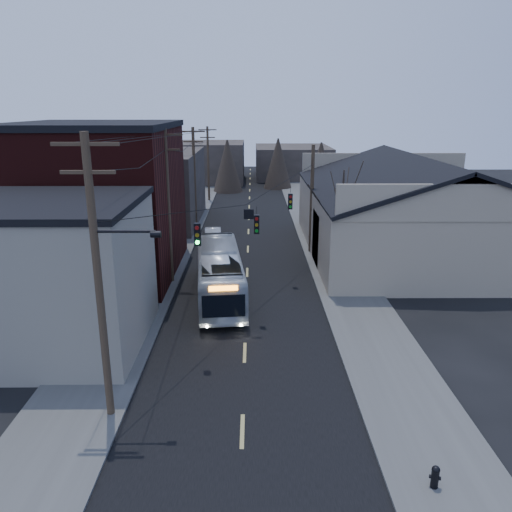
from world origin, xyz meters
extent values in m
plane|color=black|center=(0.00, 0.00, 0.00)|extent=(160.00, 160.00, 0.00)
cube|color=black|center=(0.00, 30.00, 0.01)|extent=(9.00, 110.00, 0.02)
cube|color=#474744|center=(-6.50, 30.00, 0.06)|extent=(4.00, 110.00, 0.12)
cube|color=#474744|center=(6.50, 30.00, 0.06)|extent=(4.00, 110.00, 0.12)
cube|color=gray|center=(-9.00, 9.00, 3.50)|extent=(8.00, 8.00, 7.00)
cube|color=black|center=(-10.00, 20.00, 5.00)|extent=(10.00, 12.00, 10.00)
cube|color=#2E2925|center=(-9.50, 36.00, 3.50)|extent=(9.00, 14.00, 7.00)
cube|color=gray|center=(13.00, 25.00, 2.50)|extent=(16.00, 20.00, 5.00)
cube|color=black|center=(9.00, 25.00, 6.30)|extent=(8.16, 20.60, 2.86)
cube|color=black|center=(17.00, 25.00, 6.30)|extent=(8.16, 20.60, 2.86)
cube|color=#2E2925|center=(-6.00, 65.00, 3.00)|extent=(10.00, 12.00, 6.00)
cube|color=#2E2925|center=(7.00, 70.00, 2.50)|extent=(12.00, 14.00, 5.00)
cone|color=black|center=(6.50, 20.00, 3.60)|extent=(0.40, 0.40, 7.20)
cylinder|color=#382B1E|center=(-5.00, 3.00, 5.25)|extent=(0.28, 0.28, 10.50)
cube|color=#382B1E|center=(-5.00, 3.00, 10.10)|extent=(2.20, 0.12, 0.12)
cylinder|color=#382B1E|center=(-5.00, 18.00, 5.00)|extent=(0.28, 0.28, 10.00)
cube|color=#382B1E|center=(-5.00, 18.00, 9.60)|extent=(2.20, 0.12, 0.12)
cylinder|color=#382B1E|center=(-5.00, 33.00, 4.75)|extent=(0.28, 0.28, 9.50)
cube|color=#382B1E|center=(-5.00, 33.00, 9.10)|extent=(2.20, 0.12, 0.12)
cylinder|color=#382B1E|center=(-5.00, 48.00, 4.50)|extent=(0.28, 0.28, 9.00)
cube|color=#382B1E|center=(-5.00, 48.00, 8.60)|extent=(2.20, 0.12, 0.12)
cylinder|color=#382B1E|center=(5.00, 25.00, 4.25)|extent=(0.28, 0.28, 8.50)
cube|color=black|center=(-2.00, 7.50, 5.95)|extent=(0.28, 0.20, 1.00)
cube|color=black|center=(0.60, 12.00, 5.35)|extent=(0.28, 0.20, 1.00)
cube|color=black|center=(2.80, 18.00, 5.45)|extent=(0.28, 0.20, 1.00)
imported|color=#B4BBC1|center=(-1.64, 15.36, 1.51)|extent=(3.64, 11.06, 3.03)
imported|color=#B0B4B8|center=(-3.00, 27.87, 0.64)|extent=(1.61, 3.96, 1.28)
cylinder|color=black|center=(5.91, -0.92, 0.42)|extent=(0.24, 0.24, 0.59)
sphere|color=black|center=(5.91, -0.92, 0.74)|extent=(0.26, 0.26, 0.26)
cylinder|color=black|center=(5.91, -0.92, 0.46)|extent=(0.36, 0.22, 0.12)
camera|label=1|loc=(0.39, -13.43, 11.25)|focal=35.00mm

